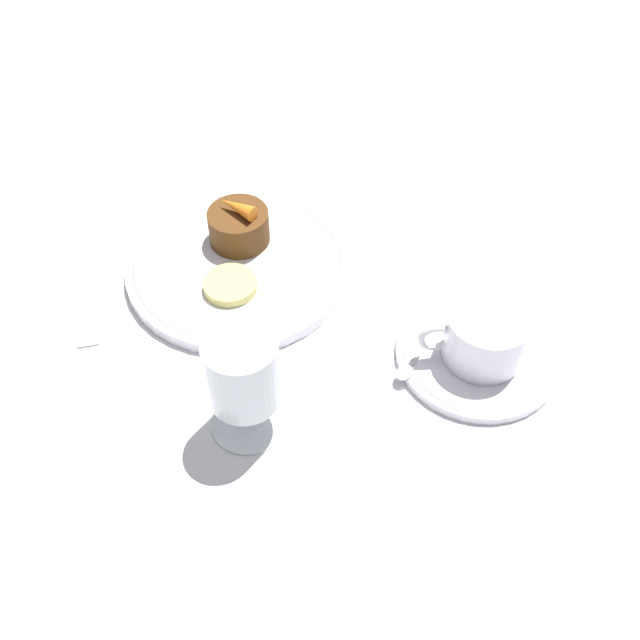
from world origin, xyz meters
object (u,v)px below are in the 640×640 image
object	(u,v)px
dinner_plate	(238,265)
wine_glass	(243,377)
fork	(86,295)
coffee_cup	(485,335)
dessert_cake	(239,227)

from	to	relation	value
dinner_plate	wine_glass	distance (m)	0.22
wine_glass	fork	bearing A→B (deg)	-46.03
coffee_cup	dessert_cake	bearing A→B (deg)	-38.00
wine_glass	dessert_cake	bearing A→B (deg)	-89.06
dessert_cake	coffee_cup	bearing A→B (deg)	142.00
coffee_cup	fork	world-z (taller)	coffee_cup
dinner_plate	coffee_cup	bearing A→B (deg)	148.10
fork	coffee_cup	bearing A→B (deg)	163.18
coffee_cup	dinner_plate	bearing A→B (deg)	-31.90
coffee_cup	fork	xyz separation A→B (m)	(0.40, -0.12, -0.04)
wine_glass	fork	world-z (taller)	wine_glass
wine_glass	fork	distance (m)	0.26
fork	dessert_cake	distance (m)	0.18
coffee_cup	wine_glass	size ratio (longest dim) A/B	0.92
dinner_plate	dessert_cake	world-z (taller)	dessert_cake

